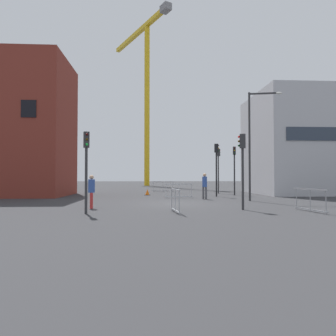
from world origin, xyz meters
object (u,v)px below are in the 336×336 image
Objects in this scene: traffic_light_far at (242,159)px; traffic_light_median at (234,163)px; traffic_light_crosswalk at (86,158)px; pedestrian_walking at (91,189)px; pedestrian_waiting at (205,184)px; streetlamp_tall at (254,136)px; traffic_light_near at (218,164)px; traffic_light_corner at (216,161)px; traffic_cone_striped at (147,192)px; construction_crane at (146,78)px.

traffic_light_far is 11.86m from traffic_light_median.
traffic_light_crosswalk is at bearing -170.96° from traffic_light_far.
traffic_light_far is at bearing -103.45° from traffic_light_median.
pedestrian_waiting is (6.93, 5.96, 0.10)m from pedestrian_walking.
streetlamp_tall reaches higher than pedestrian_walking.
traffic_light_near is at bearing 106.78° from traffic_light_median.
traffic_light_far is at bearing -7.96° from pedestrian_walking.
streetlamp_tall is 3.93× the size of pedestrian_waiting.
traffic_light_far is at bearing -97.76° from traffic_light_near.
traffic_light_near is (-0.82, 2.71, 0.02)m from traffic_light_median.
traffic_light_corner is 3.63m from pedestrian_waiting.
traffic_light_crosswalk is 0.85× the size of traffic_light_near.
traffic_light_median is at bearing 41.07° from traffic_light_corner.
traffic_light_corner is 1.01× the size of traffic_light_near.
traffic_light_corner reaches higher than traffic_cone_striped.
traffic_cone_striped is (-7.22, 6.66, -4.14)m from streetlamp_tall.
pedestrian_waiting is 6.56m from traffic_cone_striped.
pedestrian_walking is (-9.53, -13.18, -1.84)m from traffic_light_near.
construction_crane is 37.11m from streetlamp_tall.
traffic_cone_striped is at bearing 176.25° from traffic_light_median.
traffic_light_crosswalk is at bearing -129.47° from pedestrian_waiting.
traffic_light_median is 5.92m from pedestrian_waiting.
construction_crane is 32.51m from traffic_light_median.
pedestrian_walking is 3.28× the size of traffic_cone_striped.
construction_crane is 7.84× the size of traffic_light_crosswalk.
traffic_light_far is 7.50m from traffic_light_crosswalk.
traffic_light_crosswalk is (-8.22, -11.01, -0.40)m from traffic_light_corner.
traffic_light_median is at bearing 45.33° from pedestrian_walking.
traffic_light_crosswalk is 10.70m from pedestrian_waiting.
streetlamp_tall is at bearing 65.87° from traffic_light_far.
traffic_light_median is (1.95, 1.70, -0.04)m from traffic_light_corner.
streetlamp_tall reaches higher than traffic_light_far.
pedestrian_waiting is (-3.42, -4.51, -1.73)m from traffic_light_median.
traffic_light_median is 14.83m from pedestrian_walking.
traffic_light_near is (7.33, -24.46, -15.87)m from construction_crane.
traffic_light_far is at bearing 9.04° from traffic_light_crosswalk.
pedestrian_waiting is (-3.06, 1.65, -3.29)m from streetlamp_tall.
traffic_light_far is 2.01× the size of pedestrian_waiting.
streetlamp_tall is 11.95m from traffic_light_crosswalk.
traffic_light_far is 0.88× the size of traffic_light_near.
pedestrian_waiting is at bearing -109.81° from traffic_light_near.
construction_crane is 54.34× the size of traffic_cone_striped.
traffic_light_median is (0.35, 6.16, -1.56)m from streetlamp_tall.
traffic_light_near is at bearing 58.76° from traffic_light_crosswalk.
traffic_light_far is 9.87m from traffic_light_corner.
construction_crane reaches higher than traffic_light_near.
pedestrian_waiting is at bearing -81.52° from construction_crane.
traffic_light_median is 1.16× the size of traffic_light_crosswalk.
traffic_light_crosswalk reaches higher than pedestrian_walking.
traffic_light_near is at bearing -73.33° from construction_crane.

